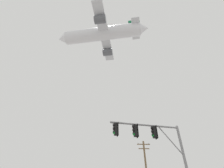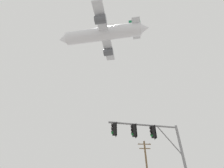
# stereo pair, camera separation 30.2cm
# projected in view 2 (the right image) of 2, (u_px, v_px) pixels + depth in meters

# --- Properties ---
(signal_pole_near) EXTENTS (5.72, 1.09, 6.64)m
(signal_pole_near) POSITION_uv_depth(u_px,v_px,m) (154.00, 143.00, 12.61)
(signal_pole_near) COLOR gray
(signal_pole_near) RESTS_ON ground
(airplane) EXTENTS (26.90, 20.78, 7.34)m
(airplane) POSITION_uv_depth(u_px,v_px,m) (103.00, 34.00, 48.75)
(airplane) COLOR white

